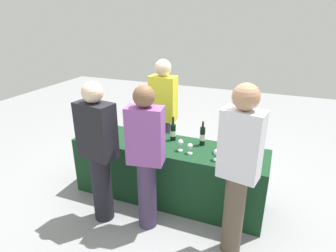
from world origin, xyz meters
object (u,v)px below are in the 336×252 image
(wine_glass_2, at_px, (149,138))
(guest_0, at_px, (98,150))
(wine_glass_0, at_px, (113,134))
(guest_1, at_px, (146,155))
(wine_bottle_3, at_px, (202,136))
(wine_bottle_1, at_px, (157,132))
(wine_glass_5, at_px, (217,153))
(server_pouring, at_px, (163,113))
(wine_bottle_0, at_px, (111,124))
(wine_bottle_2, at_px, (173,132))
(ice_bucket, at_px, (225,146))
(wine_glass_1, at_px, (134,137))
(wine_glass_3, at_px, (181,143))
(guest_2, at_px, (239,167))
(wine_glass_4, at_px, (190,147))

(wine_glass_2, relative_size, guest_0, 0.08)
(wine_glass_0, height_order, guest_1, guest_1)
(wine_bottle_3, height_order, wine_glass_0, wine_bottle_3)
(wine_bottle_1, distance_m, wine_bottle_3, 0.59)
(wine_bottle_3, bearing_deg, wine_bottle_1, -173.58)
(wine_glass_0, height_order, wine_glass_5, wine_glass_5)
(wine_bottle_1, xyz_separation_m, wine_glass_5, (0.84, -0.26, -0.02))
(wine_glass_2, height_order, guest_0, guest_0)
(wine_bottle_1, bearing_deg, guest_0, -116.38)
(wine_glass_2, xyz_separation_m, server_pouring, (-0.09, 0.68, 0.09))
(wine_bottle_0, xyz_separation_m, wine_bottle_3, (1.26, 0.07, 0.00))
(wine_bottle_2, relative_size, wine_bottle_3, 0.97)
(server_pouring, relative_size, guest_1, 1.04)
(wine_bottle_1, bearing_deg, guest_1, -75.57)
(wine_bottle_1, distance_m, wine_glass_0, 0.56)
(wine_glass_5, distance_m, guest_1, 0.78)
(wine_bottle_2, bearing_deg, ice_bucket, -8.68)
(wine_glass_1, distance_m, server_pouring, 0.73)
(wine_glass_3, bearing_deg, wine_glass_0, -177.78)
(wine_glass_3, relative_size, server_pouring, 0.08)
(server_pouring, distance_m, guest_1, 1.21)
(wine_glass_3, bearing_deg, wine_bottle_0, 170.66)
(wine_glass_3, relative_size, guest_2, 0.08)
(wine_glass_0, relative_size, wine_glass_4, 0.99)
(wine_glass_5, bearing_deg, server_pouring, 141.30)
(wine_glass_2, distance_m, ice_bucket, 0.93)
(wine_glass_5, bearing_deg, guest_1, -148.40)
(server_pouring, bearing_deg, guest_0, 79.44)
(wine_glass_1, distance_m, guest_1, 0.61)
(wine_bottle_2, height_order, wine_bottle_3, wine_bottle_3)
(server_pouring, bearing_deg, wine_bottle_1, 103.78)
(wine_glass_5, distance_m, ice_bucket, 0.23)
(wine_glass_0, distance_m, guest_0, 0.55)
(wine_glass_1, xyz_separation_m, server_pouring, (0.10, 0.71, 0.09))
(wine_bottle_1, relative_size, ice_bucket, 1.64)
(ice_bucket, bearing_deg, wine_glass_2, -171.48)
(server_pouring, distance_m, guest_2, 1.73)
(wine_glass_0, relative_size, guest_0, 0.08)
(wine_bottle_0, bearing_deg, wine_glass_1, -23.55)
(wine_bottle_2, distance_m, wine_glass_2, 0.33)
(wine_bottle_3, height_order, guest_0, guest_0)
(wine_glass_4, height_order, guest_2, guest_2)
(wine_bottle_2, xyz_separation_m, wine_bottle_3, (0.39, -0.00, 0.01))
(wine_glass_5, bearing_deg, wine_glass_0, 178.37)
(guest_0, bearing_deg, wine_glass_1, 83.81)
(wine_bottle_3, distance_m, guest_1, 0.84)
(wine_bottle_2, distance_m, wine_glass_4, 0.42)
(server_pouring, relative_size, guest_2, 0.98)
(wine_bottle_3, bearing_deg, wine_glass_2, -158.79)
(wine_bottle_3, height_order, server_pouring, server_pouring)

